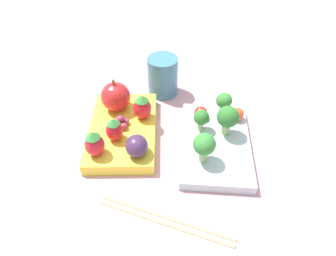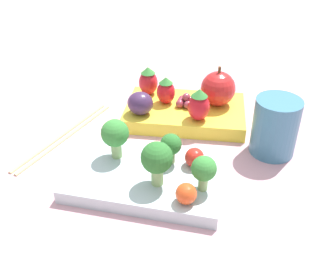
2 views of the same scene
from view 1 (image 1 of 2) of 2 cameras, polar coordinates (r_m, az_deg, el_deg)
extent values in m
plane|color=#C6939E|center=(0.55, -0.06, -2.73)|extent=(4.00, 4.00, 0.00)
cube|color=silver|center=(0.55, 8.94, -2.98)|extent=(0.20, 0.13, 0.02)
cube|color=yellow|center=(0.57, -8.60, -0.45)|extent=(0.21, 0.15, 0.02)
cylinder|color=#93B770|center=(0.55, 6.21, 0.44)|extent=(0.01, 0.01, 0.02)
sphere|color=#2D702D|center=(0.54, 6.38, 2.02)|extent=(0.03, 0.03, 0.03)
cylinder|color=#93B770|center=(0.50, 6.69, -5.19)|extent=(0.01, 0.01, 0.02)
sphere|color=#388438|center=(0.48, 6.94, -3.08)|extent=(0.04, 0.04, 0.04)
cylinder|color=#93B770|center=(0.59, 10.35, 3.50)|extent=(0.01, 0.01, 0.02)
sphere|color=#388438|center=(0.58, 10.63, 5.18)|extent=(0.03, 0.03, 0.03)
cylinder|color=#93B770|center=(0.55, 10.95, -0.08)|extent=(0.01, 0.01, 0.02)
sphere|color=#2D702D|center=(0.53, 11.35, 2.11)|extent=(0.04, 0.04, 0.04)
sphere|color=red|center=(0.57, 6.24, 2.89)|extent=(0.03, 0.03, 0.03)
sphere|color=#DB4C1E|center=(0.58, 13.06, 2.60)|extent=(0.03, 0.03, 0.03)
sphere|color=red|center=(0.58, -9.95, 5.89)|extent=(0.06, 0.06, 0.06)
cylinder|color=brown|center=(0.56, -10.34, 8.45)|extent=(0.00, 0.00, 0.01)
ellipsoid|color=red|center=(0.52, -10.17, -0.54)|extent=(0.03, 0.03, 0.04)
cone|color=#388438|center=(0.51, -10.47, 1.21)|extent=(0.02, 0.02, 0.01)
ellipsoid|color=red|center=(0.56, -4.90, 3.72)|extent=(0.03, 0.03, 0.04)
cone|color=#388438|center=(0.54, -5.05, 5.68)|extent=(0.03, 0.03, 0.01)
ellipsoid|color=red|center=(0.50, -13.78, -3.17)|extent=(0.03, 0.03, 0.04)
cone|color=#388438|center=(0.49, -14.24, -1.29)|extent=(0.02, 0.02, 0.01)
ellipsoid|color=#42284C|center=(0.49, -5.99, -3.42)|extent=(0.04, 0.04, 0.04)
sphere|color=#93384C|center=(0.55, -9.19, 0.37)|extent=(0.01, 0.01, 0.01)
sphere|color=#93384C|center=(0.55, -8.28, 0.61)|extent=(0.01, 0.01, 0.01)
sphere|color=#93384C|center=(0.56, -8.05, 1.25)|extent=(0.01, 0.01, 0.01)
sphere|color=#93384C|center=(0.56, -8.71, 1.63)|extent=(0.01, 0.01, 0.01)
sphere|color=#93384C|center=(0.56, -9.61, 1.40)|extent=(0.01, 0.01, 0.01)
sphere|color=#93384C|center=(0.55, -9.85, 0.77)|extent=(0.01, 0.01, 0.01)
sphere|color=#93384C|center=(0.55, -9.05, 1.73)|extent=(0.01, 0.01, 0.01)
cylinder|color=teal|center=(0.65, -1.01, 9.87)|extent=(0.06, 0.06, 0.08)
cylinder|color=tan|center=(0.46, -0.83, -17.52)|extent=(0.05, 0.21, 0.01)
cylinder|color=tan|center=(0.46, -0.38, -16.50)|extent=(0.05, 0.21, 0.01)
camera|label=2|loc=(0.64, 49.78, 23.54)|focal=40.00mm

